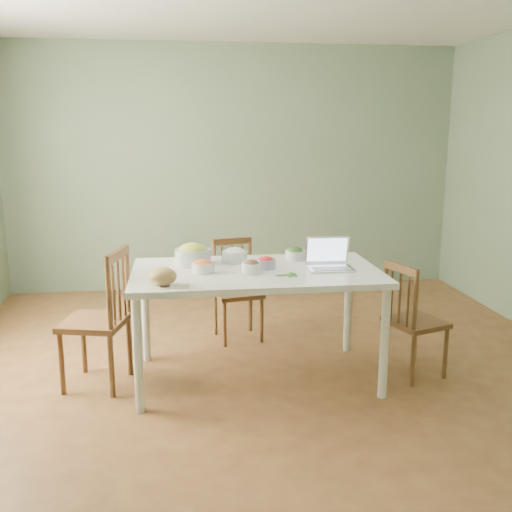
{
  "coord_description": "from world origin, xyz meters",
  "views": [
    {
      "loc": [
        -0.61,
        -3.99,
        1.79
      ],
      "look_at": [
        -0.09,
        -0.05,
        0.92
      ],
      "focal_mm": 40.6,
      "sensor_mm": 36.0,
      "label": 1
    }
  ],
  "objects": [
    {
      "name": "floor",
      "position": [
        0.0,
        0.0,
        0.0
      ],
      "size": [
        5.0,
        5.0,
        0.0
      ],
      "primitive_type": "cube",
      "color": "brown",
      "rests_on": "ground"
    },
    {
      "name": "wall_back",
      "position": [
        0.0,
        2.5,
        1.35
      ],
      "size": [
        5.0,
        0.0,
        2.7
      ],
      "primitive_type": "cube",
      "color": "#5A7052",
      "rests_on": "ground"
    },
    {
      "name": "wall_front",
      "position": [
        0.0,
        -2.5,
        1.35
      ],
      "size": [
        5.0,
        0.0,
        2.7
      ],
      "primitive_type": "cube",
      "color": "#5A7052",
      "rests_on": "ground"
    },
    {
      "name": "dining_table",
      "position": [
        -0.09,
        -0.05,
        0.41
      ],
      "size": [
        1.74,
        0.98,
        0.82
      ],
      "primitive_type": null,
      "color": "white",
      "rests_on": "floor"
    },
    {
      "name": "chair_far",
      "position": [
        -0.14,
        0.78,
        0.43
      ],
      "size": [
        0.44,
        0.43,
        0.86
      ],
      "primitive_type": null,
      "rotation": [
        0.0,
        0.0,
        0.19
      ],
      "color": "#3E2A18",
      "rests_on": "floor"
    },
    {
      "name": "chair_left",
      "position": [
        -1.23,
        -0.01,
        0.49
      ],
      "size": [
        0.51,
        0.52,
        0.99
      ],
      "primitive_type": null,
      "rotation": [
        0.0,
        0.0,
        -1.82
      ],
      "color": "#3E2A18",
      "rests_on": "floor"
    },
    {
      "name": "chair_right",
      "position": [
        1.08,
        -0.14,
        0.43
      ],
      "size": [
        0.46,
        0.47,
        0.86
      ],
      "primitive_type": null,
      "rotation": [
        0.0,
        0.0,
        1.9
      ],
      "color": "#3E2A18",
      "rests_on": "floor"
    },
    {
      "name": "bread_boule",
      "position": [
        -0.73,
        -0.38,
        0.88
      ],
      "size": [
        0.2,
        0.2,
        0.12
      ],
      "primitive_type": "ellipsoid",
      "rotation": [
        0.0,
        0.0,
        0.09
      ],
      "color": "#A4814F",
      "rests_on": "dining_table"
    },
    {
      "name": "butter_stick",
      "position": [
        -0.63,
        -0.47,
        0.83
      ],
      "size": [
        0.12,
        0.05,
        0.03
      ],
      "primitive_type": "cube",
      "rotation": [
        0.0,
        0.0,
        -0.17
      ],
      "color": "beige",
      "rests_on": "dining_table"
    },
    {
      "name": "bowl_squash",
      "position": [
        -0.52,
        0.18,
        0.89
      ],
      "size": [
        0.35,
        0.35,
        0.15
      ],
      "primitive_type": null,
      "rotation": [
        0.0,
        0.0,
        0.39
      ],
      "color": "#BEB551",
      "rests_on": "dining_table"
    },
    {
      "name": "bowl_carrot",
      "position": [
        -0.47,
        -0.07,
        0.86
      ],
      "size": [
        0.18,
        0.18,
        0.09
      ],
      "primitive_type": null,
      "rotation": [
        0.0,
        0.0,
        0.13
      ],
      "color": "orange",
      "rests_on": "dining_table"
    },
    {
      "name": "bowl_onion",
      "position": [
        -0.21,
        0.23,
        0.87
      ],
      "size": [
        0.23,
        0.23,
        0.1
      ],
      "primitive_type": null,
      "rotation": [
        0.0,
        0.0,
        -0.23
      ],
      "color": "white",
      "rests_on": "dining_table"
    },
    {
      "name": "bowl_mushroom",
      "position": [
        -0.13,
        -0.14,
        0.86
      ],
      "size": [
        0.17,
        0.17,
        0.09
      ],
      "primitive_type": null,
      "rotation": [
        0.0,
        0.0,
        0.25
      ],
      "color": "#3F251C",
      "rests_on": "dining_table"
    },
    {
      "name": "bowl_redpep",
      "position": [
        -0.01,
        -0.01,
        0.86
      ],
      "size": [
        0.18,
        0.18,
        0.08
      ],
      "primitive_type": null,
      "rotation": [
        0.0,
        0.0,
        0.32
      ],
      "color": "red",
      "rests_on": "dining_table"
    },
    {
      "name": "bowl_broccoli",
      "position": [
        0.25,
        0.23,
        0.87
      ],
      "size": [
        0.19,
        0.19,
        0.1
      ],
      "primitive_type": null,
      "rotation": [
        0.0,
        0.0,
        0.24
      ],
      "color": "black",
      "rests_on": "dining_table"
    },
    {
      "name": "flatbread",
      "position": [
        0.29,
        0.34,
        0.83
      ],
      "size": [
        0.23,
        0.23,
        0.02
      ],
      "primitive_type": "cylinder",
      "rotation": [
        0.0,
        0.0,
        0.18
      ],
      "color": "beige",
      "rests_on": "dining_table"
    },
    {
      "name": "basil_bunch",
      "position": [
        0.1,
        -0.23,
        0.83
      ],
      "size": [
        0.18,
        0.18,
        0.02
      ],
      "primitive_type": null,
      "color": "#1E6917",
      "rests_on": "dining_table"
    },
    {
      "name": "laptop",
      "position": [
        0.44,
        -0.11,
        0.93
      ],
      "size": [
        0.33,
        0.29,
        0.22
      ],
      "primitive_type": null,
      "rotation": [
        0.0,
        0.0,
        -0.05
      ],
      "color": "silver",
      "rests_on": "dining_table"
    }
  ]
}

